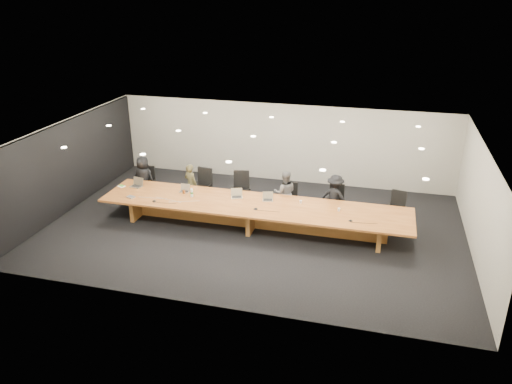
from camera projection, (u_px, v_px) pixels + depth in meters
The scene contains 28 objects.
ground at pixel (253, 227), 14.67m from camera, with size 12.00×12.00×0.00m, color black.
back_wall at pixel (283, 143), 17.70m from camera, with size 12.00×0.02×2.80m, color silver.
left_wall_panel at pixel (70, 166), 15.54m from camera, with size 0.08×7.84×2.74m, color black.
conference_table at pixel (253, 211), 14.47m from camera, with size 9.00×1.80×0.75m.
chair_far_left at pixel (147, 182), 16.56m from camera, with size 0.54×0.54×1.06m, color black, non-canonical shape.
chair_left at pixel (202, 187), 16.00m from camera, with size 0.61×0.61×1.21m, color black, non-canonical shape.
chair_mid_left at pixel (241, 190), 15.77m from camera, with size 0.60×0.60×1.19m, color black, non-canonical shape.
chair_mid_right at pixel (289, 198), 15.40m from camera, with size 0.50×0.50×0.99m, color black, non-canonical shape.
chair_right at pixel (336, 202), 15.02m from camera, with size 0.54×0.54×1.06m, color black, non-canonical shape.
chair_far_right at pixel (396, 209), 14.61m from camera, with size 0.54×0.54×1.05m, color black, non-canonical shape.
person_a at pixel (144, 178), 16.34m from camera, with size 0.72×0.47×1.47m, color black.
person_b at pixel (191, 184), 15.98m from camera, with size 0.50×0.33×1.36m, color #3F3A22.
person_c at pixel (285, 193), 15.28m from camera, with size 0.68×0.53×1.40m, color #595A5C.
person_d at pixel (335, 197), 14.94m from camera, with size 0.91×0.53×1.42m, color black.
laptop_a at pixel (136, 183), 15.55m from camera, with size 0.36×0.26×0.28m, color tan, non-canonical shape.
laptop_b at pixel (184, 188), 15.17m from camera, with size 0.29×0.21×0.23m, color #BCAD90, non-canonical shape.
laptop_c at pixel (237, 193), 14.76m from camera, with size 0.34×0.24×0.27m, color beige, non-canonical shape.
laptop_d at pixel (268, 197), 14.57m from camera, with size 0.30×0.22×0.24m, color tan, non-canonical shape.
water_bottle at pixel (192, 193), 14.82m from camera, with size 0.08×0.08×0.25m, color silver.
amber_mug at pixel (184, 192), 15.09m from camera, with size 0.08×0.08×0.10m, color brown.
paper_cup_near at pixel (301, 202), 14.41m from camera, with size 0.07×0.07×0.09m, color silver.
paper_cup_far at pixel (339, 210), 13.91m from camera, with size 0.08×0.08×0.09m, color silver.
notepad at pixel (122, 186), 15.62m from camera, with size 0.22×0.17×0.01m, color white.
lime_gadget at pixel (122, 186), 15.63m from camera, with size 0.15×0.08×0.02m, color green.
av_box at pixel (131, 197), 14.81m from camera, with size 0.22×0.17×0.03m, color #AFAFB4.
mic_left at pixel (154, 201), 14.55m from camera, with size 0.12×0.12×0.03m, color black.
mic_center at pixel (256, 209), 14.04m from camera, with size 0.13×0.13×0.03m, color black.
mic_right at pixel (351, 220), 13.34m from camera, with size 0.12×0.12×0.03m, color black.
Camera 1 is at (3.43, -12.69, 6.59)m, focal length 35.00 mm.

